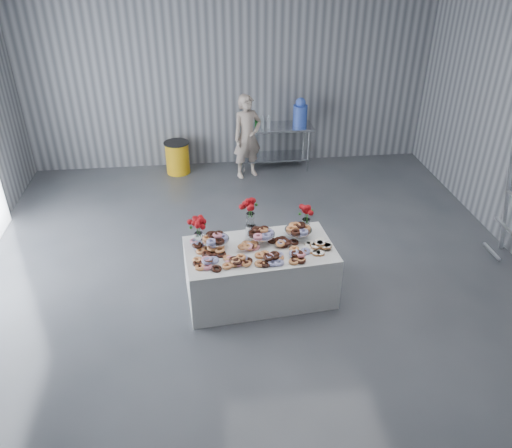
{
  "coord_description": "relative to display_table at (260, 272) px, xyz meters",
  "views": [
    {
      "loc": [
        -0.61,
        -5.28,
        4.29
      ],
      "look_at": [
        0.04,
        0.29,
        0.95
      ],
      "focal_mm": 35.0,
      "sensor_mm": 36.0,
      "label": 1
    }
  ],
  "objects": [
    {
      "name": "ground",
      "position": [
        -0.05,
        -0.0,
        -0.38
      ],
      "size": [
        9.0,
        9.0,
        0.0
      ],
      "primitive_type": "plane",
      "color": "#3B3D43",
      "rests_on": "ground"
    },
    {
      "name": "room_walls",
      "position": [
        -0.33,
        0.07,
        2.26
      ],
      "size": [
        8.04,
        9.04,
        4.02
      ],
      "color": "gray",
      "rests_on": "ground"
    },
    {
      "name": "display_table",
      "position": [
        0.0,
        0.0,
        0.0
      ],
      "size": [
        1.98,
        1.17,
        0.75
      ],
      "primitive_type": "cube",
      "rotation": [
        0.0,
        0.0,
        0.09
      ],
      "color": "silver",
      "rests_on": "ground"
    },
    {
      "name": "prep_table",
      "position": [
        0.8,
        4.1,
        0.24
      ],
      "size": [
        1.5,
        0.6,
        0.9
      ],
      "color": "silver",
      "rests_on": "ground"
    },
    {
      "name": "donut_mounds",
      "position": [
        0.0,
        -0.05,
        0.42
      ],
      "size": [
        1.87,
        0.96,
        0.09
      ],
      "primitive_type": null,
      "rotation": [
        0.0,
        0.0,
        0.09
      ],
      "color": "#DD8851",
      "rests_on": "display_table"
    },
    {
      "name": "cake_stand_left",
      "position": [
        -0.56,
        0.1,
        0.52
      ],
      "size": [
        0.36,
        0.36,
        0.17
      ],
      "color": "silver",
      "rests_on": "display_table"
    },
    {
      "name": "cake_stand_mid",
      "position": [
        0.04,
        0.15,
        0.52
      ],
      "size": [
        0.36,
        0.36,
        0.17
      ],
      "color": "silver",
      "rests_on": "display_table"
    },
    {
      "name": "cake_stand_right",
      "position": [
        0.53,
        0.2,
        0.52
      ],
      "size": [
        0.36,
        0.36,
        0.17
      ],
      "color": "silver",
      "rests_on": "display_table"
    },
    {
      "name": "danish_pile",
      "position": [
        0.76,
        -0.08,
        0.43
      ],
      "size": [
        0.48,
        0.48,
        0.11
      ],
      "primitive_type": null,
      "color": "white",
      "rests_on": "display_table"
    },
    {
      "name": "bouquet_left",
      "position": [
        -0.77,
        0.18,
        0.67
      ],
      "size": [
        0.26,
        0.26,
        0.42
      ],
      "color": "white",
      "rests_on": "display_table"
    },
    {
      "name": "bouquet_right",
      "position": [
        0.67,
        0.36,
        0.67
      ],
      "size": [
        0.26,
        0.26,
        0.42
      ],
      "color": "white",
      "rests_on": "display_table"
    },
    {
      "name": "bouquet_center",
      "position": [
        -0.08,
        0.34,
        0.75
      ],
      "size": [
        0.26,
        0.26,
        0.57
      ],
      "color": "silver",
      "rests_on": "display_table"
    },
    {
      "name": "water_jug",
      "position": [
        1.3,
        4.1,
        0.77
      ],
      "size": [
        0.28,
        0.28,
        0.55
      ],
      "color": "#436AE6",
      "rests_on": "prep_table"
    },
    {
      "name": "drink_bottles",
      "position": [
        0.48,
        4.0,
        0.66
      ],
      "size": [
        0.54,
        0.08,
        0.27
      ],
      "primitive_type": null,
      "color": "#268C33",
      "rests_on": "prep_table"
    },
    {
      "name": "person",
      "position": [
        0.22,
        3.8,
        0.44
      ],
      "size": [
        0.7,
        0.58,
        1.63
      ],
      "primitive_type": "imported",
      "rotation": [
        0.0,
        0.0,
        0.38
      ],
      "color": "#CC8C93",
      "rests_on": "ground"
    },
    {
      "name": "trash_barrel",
      "position": [
        -1.16,
        4.1,
        -0.05
      ],
      "size": [
        0.5,
        0.5,
        0.65
      ],
      "rotation": [
        0.0,
        0.0,
        -0.18
      ],
      "color": "gold",
      "rests_on": "ground"
    }
  ]
}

